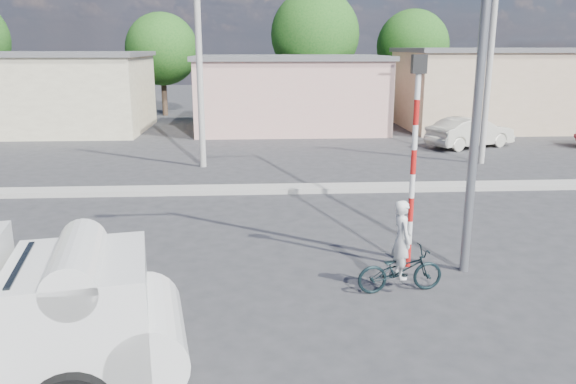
{
  "coord_description": "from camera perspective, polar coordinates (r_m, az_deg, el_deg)",
  "views": [
    {
      "loc": [
        0.01,
        -9.43,
        4.51
      ],
      "look_at": [
        0.74,
        2.9,
        1.3
      ],
      "focal_mm": 35.0,
      "sensor_mm": 36.0,
      "label": 1
    }
  ],
  "objects": [
    {
      "name": "ground_plane",
      "position": [
        10.45,
        -3.19,
        -11.02
      ],
      "size": [
        120.0,
        120.0,
        0.0
      ],
      "primitive_type": "plane",
      "color": "#2C2C2F",
      "rests_on": "ground"
    },
    {
      "name": "median",
      "position": [
        17.98,
        -3.34,
        0.28
      ],
      "size": [
        40.0,
        0.8,
        0.16
      ],
      "primitive_type": "cube",
      "color": "#99968E",
      "rests_on": "ground"
    },
    {
      "name": "bicycle",
      "position": [
        10.86,
        11.33,
        -7.77
      ],
      "size": [
        1.7,
        0.76,
        0.87
      ],
      "primitive_type": "imported",
      "rotation": [
        0.0,
        0.0,
        1.68
      ],
      "color": "black",
      "rests_on": "ground"
    },
    {
      "name": "cyclist",
      "position": [
        10.75,
        11.41,
        -6.23
      ],
      "size": [
        0.42,
        0.58,
        1.49
      ],
      "primitive_type": "imported",
      "rotation": [
        0.0,
        0.0,
        1.68
      ],
      "color": "silver",
      "rests_on": "ground"
    },
    {
      "name": "car_cream",
      "position": [
        27.19,
        18.04,
        5.78
      ],
      "size": [
        4.42,
        2.96,
        1.38
      ],
      "primitive_type": "imported",
      "rotation": [
        0.0,
        0.0,
        1.97
      ],
      "color": "beige",
      "rests_on": "ground"
    },
    {
      "name": "traffic_pole",
      "position": [
        11.54,
        12.72,
        4.67
      ],
      "size": [
        0.28,
        0.18,
        4.36
      ],
      "color": "red",
      "rests_on": "ground"
    },
    {
      "name": "streetlight",
      "position": [
        11.41,
        18.56,
        16.13
      ],
      "size": [
        2.34,
        0.22,
        9.0
      ],
      "color": "slate",
      "rests_on": "ground"
    },
    {
      "name": "building_row",
      "position": [
        31.54,
        -1.46,
        10.24
      ],
      "size": [
        37.8,
        7.3,
        4.44
      ],
      "color": "#C2B693",
      "rests_on": "ground"
    },
    {
      "name": "tree_row",
      "position": [
        38.11,
        -7.09,
        14.94
      ],
      "size": [
        34.13,
        7.32,
        8.1
      ],
      "color": "#38281E",
      "rests_on": "ground"
    },
    {
      "name": "utility_poles",
      "position": [
        21.68,
        5.32,
        13.34
      ],
      "size": [
        35.4,
        0.24,
        8.0
      ],
      "color": "#99968E",
      "rests_on": "ground"
    }
  ]
}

